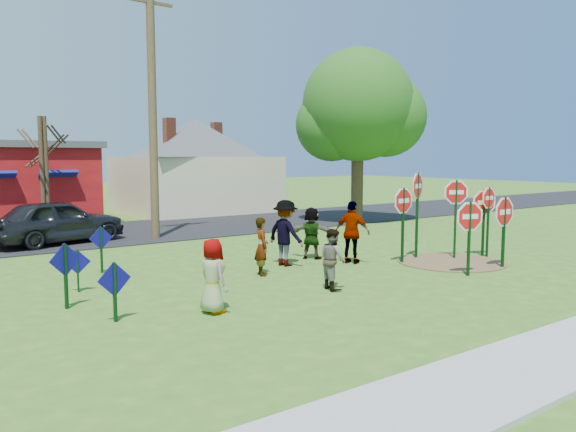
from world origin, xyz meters
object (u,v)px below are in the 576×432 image
stop_sign_a (470,222)px  stop_sign_c (456,201)px  suv (58,221)px  leafy_tree (360,111)px  utility_pole (152,99)px  person_a (213,276)px  stop_sign_b (417,194)px  person_b (262,247)px  stop_sign_d (489,204)px

stop_sign_a → stop_sign_c: size_ratio=0.82×
stop_sign_c → suv: stop_sign_c is taller
suv → leafy_tree: (13.56, -1.53, 4.50)m
stop_sign_a → utility_pole: utility_pole is taller
person_a → stop_sign_b: bearing=-82.5°
stop_sign_b → person_b: bearing=151.6°
stop_sign_a → leafy_tree: (6.06, 10.72, 3.90)m
stop_sign_b → person_b: (-5.35, 0.73, -1.27)m
leafy_tree → stop_sign_c: bearing=-115.6°
stop_sign_b → stop_sign_d: 2.37m
person_a → suv: size_ratio=0.32×
suv → leafy_tree: leafy_tree is taller
stop_sign_a → person_b: stop_sign_a is taller
stop_sign_a → leafy_tree: bearing=79.9°
person_a → leafy_tree: bearing=-58.1°
stop_sign_a → stop_sign_b: 2.82m
stop_sign_a → stop_sign_b: stop_sign_b is taller
person_b → suv: bearing=37.5°
stop_sign_d → suv: 15.05m
utility_pole → leafy_tree: (10.12, -0.75, -0.03)m
person_a → utility_pole: size_ratio=0.15×
stop_sign_d → stop_sign_a: bearing=-156.6°
stop_sign_d → person_b: size_ratio=1.51×
stop_sign_b → stop_sign_c: size_ratio=1.09×
suv → stop_sign_d: bearing=-149.9°
person_b → utility_pole: bearing=15.8°
stop_sign_b → suv: size_ratio=0.60×
stop_sign_b → suv: bearing=110.5°
stop_sign_a → stop_sign_c: (1.81, 1.83, 0.38)m
leafy_tree → suv: bearing=173.6°
stop_sign_b → person_b: stop_sign_b is taller
stop_sign_a → stop_sign_d: stop_sign_d is taller
stop_sign_c → person_a: 9.21m
stop_sign_c → suv: 14.01m
utility_pole → stop_sign_c: bearing=-58.7°
stop_sign_a → person_b: bearing=162.5°
stop_sign_a → person_b: (-4.45, 3.33, -0.67)m
person_b → utility_pole: utility_pole is taller
utility_pole → stop_sign_d: bearing=-55.1°
stop_sign_d → person_a: 10.29m
person_a → leafy_tree: 17.23m
stop_sign_c → person_b: (-6.25, 1.50, -1.05)m
person_a → utility_pole: (3.23, 10.64, 4.61)m
stop_sign_b → stop_sign_d: size_ratio=1.20×
leafy_tree → stop_sign_b: bearing=-122.4°
stop_sign_b → utility_pole: bearing=98.6°
stop_sign_a → person_a: stop_sign_a is taller
stop_sign_c → utility_pole: size_ratio=0.26×
person_a → stop_sign_d: bearing=-91.2°
stop_sign_a → stop_sign_c: 2.60m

